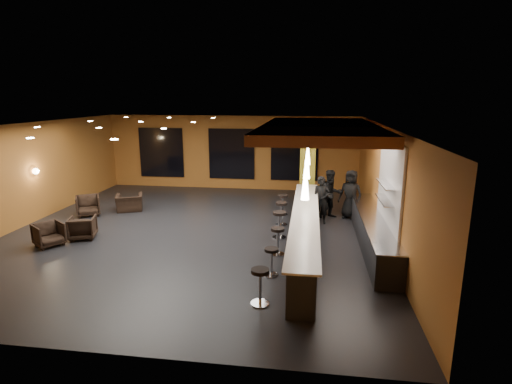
# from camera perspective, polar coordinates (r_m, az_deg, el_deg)

# --- Properties ---
(floor) EXTENTS (12.00, 13.00, 0.10)m
(floor) POSITION_cam_1_polar(r_m,az_deg,el_deg) (13.51, -8.77, -5.80)
(floor) COLOR black
(floor) RESTS_ON ground
(ceiling) EXTENTS (12.00, 13.00, 0.10)m
(ceiling) POSITION_cam_1_polar(r_m,az_deg,el_deg) (12.79, -9.35, 9.61)
(ceiling) COLOR black
(wall_back) EXTENTS (12.00, 0.10, 3.50)m
(wall_back) POSITION_cam_1_polar(r_m,az_deg,el_deg) (19.30, -3.45, 5.65)
(wall_back) COLOR #995B22
(wall_back) RESTS_ON floor
(wall_front) EXTENTS (12.00, 0.10, 3.50)m
(wall_front) POSITION_cam_1_polar(r_m,az_deg,el_deg) (7.27, -24.17, -8.94)
(wall_front) COLOR #995B22
(wall_front) RESTS_ON floor
(wall_left) EXTENTS (0.10, 13.00, 3.50)m
(wall_left) POSITION_cam_1_polar(r_m,az_deg,el_deg) (15.87, -30.48, 2.09)
(wall_left) COLOR #995B22
(wall_left) RESTS_ON floor
(wall_right) EXTENTS (0.10, 13.00, 3.50)m
(wall_right) POSITION_cam_1_polar(r_m,az_deg,el_deg) (12.69, 18.11, 0.87)
(wall_right) COLOR #995B22
(wall_right) RESTS_ON floor
(wood_soffit) EXTENTS (3.60, 8.00, 0.28)m
(wood_soffit) POSITION_cam_1_polar(r_m,az_deg,el_deg) (13.24, 9.01, 8.93)
(wood_soffit) COLOR #AC5B32
(wood_soffit) RESTS_ON ceiling
(window_left) EXTENTS (2.20, 0.06, 2.40)m
(window_left) POSITION_cam_1_polar(r_m,az_deg,el_deg) (20.18, -13.36, 5.51)
(window_left) COLOR black
(window_left) RESTS_ON wall_back
(window_center) EXTENTS (2.20, 0.06, 2.40)m
(window_center) POSITION_cam_1_polar(r_m,az_deg,el_deg) (19.20, -3.52, 5.46)
(window_center) COLOR black
(window_center) RESTS_ON wall_back
(window_right) EXTENTS (2.20, 0.06, 2.40)m
(window_right) POSITION_cam_1_polar(r_m,az_deg,el_deg) (18.85, 5.50, 5.27)
(window_right) COLOR black
(window_right) RESTS_ON wall_back
(tile_backsplash) EXTENTS (0.06, 3.20, 2.40)m
(tile_backsplash) POSITION_cam_1_polar(r_m,az_deg,el_deg) (11.66, 18.60, 1.02)
(tile_backsplash) COLOR white
(tile_backsplash) RESTS_ON wall_right
(bar_counter) EXTENTS (0.60, 8.00, 1.00)m
(bar_counter) POSITION_cam_1_polar(r_m,az_deg,el_deg) (11.85, 6.97, -5.70)
(bar_counter) COLOR black
(bar_counter) RESTS_ON floor
(bar_top) EXTENTS (0.78, 8.10, 0.05)m
(bar_top) POSITION_cam_1_polar(r_m,az_deg,el_deg) (11.69, 7.04, -3.27)
(bar_top) COLOR white
(bar_top) RESTS_ON bar_counter
(prep_counter) EXTENTS (0.70, 6.00, 0.86)m
(prep_counter) POSITION_cam_1_polar(r_m,az_deg,el_deg) (12.49, 16.25, -5.48)
(prep_counter) COLOR black
(prep_counter) RESTS_ON floor
(prep_top) EXTENTS (0.72, 6.00, 0.03)m
(prep_top) POSITION_cam_1_polar(r_m,az_deg,el_deg) (12.36, 16.39, -3.48)
(prep_top) COLOR silver
(prep_top) RESTS_ON prep_counter
(wall_shelf_lower) EXTENTS (0.30, 1.50, 0.03)m
(wall_shelf_lower) POSITION_cam_1_polar(r_m,az_deg,el_deg) (11.53, 17.94, -1.11)
(wall_shelf_lower) COLOR silver
(wall_shelf_lower) RESTS_ON wall_right
(wall_shelf_upper) EXTENTS (0.30, 1.50, 0.03)m
(wall_shelf_upper) POSITION_cam_1_polar(r_m,az_deg,el_deg) (11.43, 18.11, 1.08)
(wall_shelf_upper) COLOR silver
(wall_shelf_upper) RESTS_ON wall_right
(column) EXTENTS (0.60, 0.60, 3.50)m
(column) POSITION_cam_1_polar(r_m,az_deg,el_deg) (16.02, 7.40, 3.95)
(column) COLOR olive
(column) RESTS_ON floor
(wall_sconce) EXTENTS (0.22, 0.22, 0.22)m
(wall_sconce) POSITION_cam_1_polar(r_m,az_deg,el_deg) (16.14, -28.95, 2.62)
(wall_sconce) COLOR #FFE5B2
(wall_sconce) RESTS_ON wall_left
(pendant_0) EXTENTS (0.20, 0.20, 0.70)m
(pendant_0) POSITION_cam_1_polar(r_m,az_deg,el_deg) (9.42, 7.06, 0.97)
(pendant_0) COLOR white
(pendant_0) RESTS_ON wood_soffit
(pendant_1) EXTENTS (0.20, 0.20, 0.70)m
(pendant_1) POSITION_cam_1_polar(r_m,az_deg,el_deg) (11.88, 7.26, 3.56)
(pendant_1) COLOR white
(pendant_1) RESTS_ON wood_soffit
(pendant_2) EXTENTS (0.20, 0.20, 0.70)m
(pendant_2) POSITION_cam_1_polar(r_m,az_deg,el_deg) (14.35, 7.40, 5.26)
(pendant_2) COLOR white
(pendant_2) RESTS_ON wood_soffit
(staff_a) EXTENTS (0.62, 0.41, 1.68)m
(staff_a) POSITION_cam_1_polar(r_m,az_deg,el_deg) (14.16, 9.29, -1.15)
(staff_a) COLOR black
(staff_a) RESTS_ON floor
(staff_b) EXTENTS (1.07, 0.97, 1.79)m
(staff_b) POSITION_cam_1_polar(r_m,az_deg,el_deg) (14.83, 10.64, -0.31)
(staff_b) COLOR black
(staff_b) RESTS_ON floor
(staff_c) EXTENTS (1.03, 0.88, 1.79)m
(staff_c) POSITION_cam_1_polar(r_m,az_deg,el_deg) (14.98, 13.37, -0.31)
(staff_c) COLOR black
(staff_c) RESTS_ON floor
(armchair_a) EXTENTS (1.06, 1.06, 0.70)m
(armchair_a) POSITION_cam_1_polar(r_m,az_deg,el_deg) (13.53, -27.49, -5.39)
(armchair_a) COLOR black
(armchair_a) RESTS_ON floor
(armchair_b) EXTENTS (0.96, 0.98, 0.71)m
(armchair_b) POSITION_cam_1_polar(r_m,az_deg,el_deg) (13.75, -23.53, -4.67)
(armchair_b) COLOR black
(armchair_b) RESTS_ON floor
(armchair_c) EXTENTS (1.13, 1.13, 0.76)m
(armchair_c) POSITION_cam_1_polar(r_m,az_deg,el_deg) (16.28, -22.86, -1.79)
(armchair_c) COLOR black
(armchair_c) RESTS_ON floor
(armchair_d) EXTENTS (1.25, 1.18, 0.65)m
(armchair_d) POSITION_cam_1_polar(r_m,az_deg,el_deg) (16.41, -17.63, -1.45)
(armchair_d) COLOR black
(armchair_d) RESTS_ON floor
(bar_stool_0) EXTENTS (0.41, 0.41, 0.81)m
(bar_stool_0) POSITION_cam_1_polar(r_m,az_deg,el_deg) (8.73, 0.59, -12.72)
(bar_stool_0) COLOR silver
(bar_stool_0) RESTS_ON floor
(bar_stool_1) EXTENTS (0.37, 0.37, 0.73)m
(bar_stool_1) POSITION_cam_1_polar(r_m,az_deg,el_deg) (10.04, 2.22, -9.44)
(bar_stool_1) COLOR silver
(bar_stool_1) RESTS_ON floor
(bar_stool_2) EXTENTS (0.40, 0.40, 0.80)m
(bar_stool_2) POSITION_cam_1_polar(r_m,az_deg,el_deg) (11.31, 3.10, -6.53)
(bar_stool_2) COLOR silver
(bar_stool_2) RESTS_ON floor
(bar_stool_3) EXTENTS (0.44, 0.44, 0.86)m
(bar_stool_3) POSITION_cam_1_polar(r_m,az_deg,el_deg) (12.61, 3.35, -4.20)
(bar_stool_3) COLOR silver
(bar_stool_3) RESTS_ON floor
(bar_stool_4) EXTENTS (0.42, 0.42, 0.82)m
(bar_stool_4) POSITION_cam_1_polar(r_m,az_deg,el_deg) (13.86, 3.65, -2.66)
(bar_stool_4) COLOR silver
(bar_stool_4) RESTS_ON floor
(bar_stool_5) EXTENTS (0.40, 0.40, 0.78)m
(bar_stool_5) POSITION_cam_1_polar(r_m,az_deg,el_deg) (15.07, 3.81, -1.44)
(bar_stool_5) COLOR silver
(bar_stool_5) RESTS_ON floor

